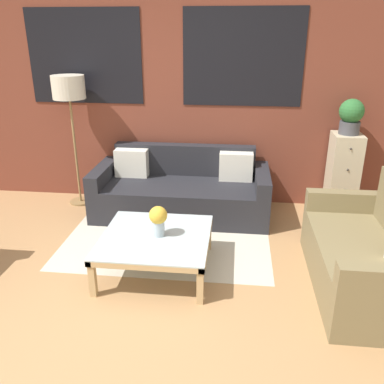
% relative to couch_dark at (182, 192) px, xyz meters
% --- Properties ---
extents(ground_plane, '(16.00, 16.00, 0.00)m').
position_rel_couch_dark_xyz_m(ground_plane, '(-0.28, -1.95, -0.28)').
color(ground_plane, '#AD7F51').
extents(wall_back_brick, '(8.40, 0.09, 2.80)m').
position_rel_couch_dark_xyz_m(wall_back_brick, '(-0.28, 0.49, 1.13)').
color(wall_back_brick, brown).
rests_on(wall_back_brick, ground_plane).
extents(rug, '(2.17, 1.47, 0.00)m').
position_rel_couch_dark_xyz_m(rug, '(-0.06, -0.73, -0.28)').
color(rug, beige).
rests_on(rug, ground_plane).
extents(couch_dark, '(2.07, 0.88, 0.78)m').
position_rel_couch_dark_xyz_m(couch_dark, '(0.00, 0.00, 0.00)').
color(couch_dark, '#232328').
rests_on(couch_dark, ground_plane).
extents(settee_vintage, '(0.80, 1.53, 0.92)m').
position_rel_couch_dark_xyz_m(settee_vintage, '(1.81, -1.38, 0.03)').
color(settee_vintage, olive).
rests_on(settee_vintage, ground_plane).
extents(coffee_table, '(0.98, 0.98, 0.36)m').
position_rel_couch_dark_xyz_m(coffee_table, '(-0.06, -1.31, 0.03)').
color(coffee_table, silver).
rests_on(coffee_table, ground_plane).
extents(floor_lamp, '(0.39, 0.39, 1.61)m').
position_rel_couch_dark_xyz_m(floor_lamp, '(-1.36, 0.17, 1.12)').
color(floor_lamp, olive).
rests_on(floor_lamp, ground_plane).
extents(drawer_cabinet, '(0.33, 0.39, 0.99)m').
position_rel_couch_dark_xyz_m(drawer_cabinet, '(1.91, 0.22, 0.22)').
color(drawer_cabinet, '#C6B793').
rests_on(drawer_cabinet, ground_plane).
extents(potted_plant, '(0.28, 0.28, 0.40)m').
position_rel_couch_dark_xyz_m(potted_plant, '(1.91, 0.22, 0.92)').
color(potted_plant, '#47474C').
rests_on(potted_plant, drawer_cabinet).
extents(flower_vase, '(0.16, 0.16, 0.28)m').
position_rel_couch_dark_xyz_m(flower_vase, '(-0.03, -1.30, 0.25)').
color(flower_vase, '#ADBCC6').
rests_on(flower_vase, coffee_table).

